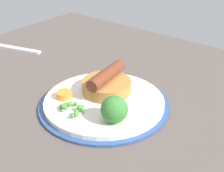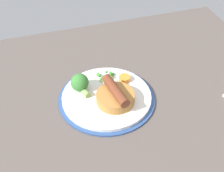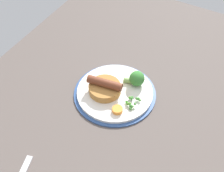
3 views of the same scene
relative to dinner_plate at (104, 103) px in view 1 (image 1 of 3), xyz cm
name	(u,v)px [view 1 (image 1 of 3)]	position (x,y,z in cm)	size (l,w,h in cm)	color
dining_table	(126,112)	(-3.43, -2.65, -2.07)	(110.00, 80.00, 3.00)	#564C47
dinner_plate	(104,103)	(0.00, 0.00, 0.00)	(25.35, 25.35, 1.40)	#2D4C84
sausage_pudding	(107,83)	(1.54, -2.84, 2.61)	(9.79, 11.01, 4.88)	#AD7538
pea_pile	(72,108)	(1.87, 6.82, 1.61)	(5.12, 3.97, 1.47)	#3B8637
broccoli_floret_near	(115,109)	(-5.93, 4.27, 3.11)	(4.76, 6.56, 4.76)	#387A33
carrot_slice_2	(64,95)	(6.43, 4.34, 1.47)	(3.11, 3.11, 1.27)	orange
fork	(12,48)	(38.56, -6.37, -0.27)	(18.00, 1.60, 0.60)	silver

